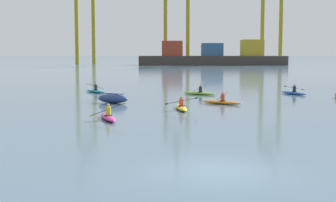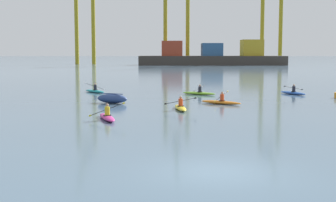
# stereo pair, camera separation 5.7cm
# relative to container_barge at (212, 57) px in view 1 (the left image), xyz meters

# --- Properties ---
(ground_plane) EXTENTS (800.00, 800.00, 0.00)m
(ground_plane) POSITION_rel_container_barge_xyz_m (-11.43, -125.75, -2.45)
(ground_plane) COLOR slate
(container_barge) EXTENTS (42.80, 9.86, 7.40)m
(container_barge) POSITION_rel_container_barge_xyz_m (0.00, 0.00, 0.00)
(container_barge) COLOR #38332D
(container_barge) RESTS_ON ground
(gantry_crane_west) EXTENTS (6.38, 21.23, 35.72)m
(gantry_crane_west) POSITION_rel_container_barge_xyz_m (-38.67, 6.27, 15.92)
(gantry_crane_west) COLOR olive
(gantry_crane_west) RESTS_ON ground
(gantry_crane_west_mid) EXTENTS (8.08, 15.88, 34.30)m
(gantry_crane_west_mid) POSITION_rel_container_barge_xyz_m (-10.42, 6.33, 14.09)
(gantry_crane_west_mid) COLOR olive
(gantry_crane_west_mid) RESTS_ON ground
(gantry_crane_east_mid) EXTENTS (6.98, 16.58, 35.02)m
(gantry_crane_east_mid) POSITION_rel_container_barge_xyz_m (19.47, 9.64, 15.80)
(gantry_crane_east_mid) COLOR olive
(gantry_crane_east_mid) RESTS_ON ground
(capsized_dinghy) EXTENTS (2.82, 2.12, 0.76)m
(capsized_dinghy) POSITION_rel_container_barge_xyz_m (-17.36, -104.70, -2.10)
(capsized_dinghy) COLOR navy
(capsized_dinghy) RESTS_ON ground
(kayak_orange) EXTENTS (3.14, 2.43, 0.98)m
(kayak_orange) POSITION_rel_container_barge_xyz_m (-9.02, -105.35, -2.28)
(kayak_orange) COLOR orange
(kayak_orange) RESTS_ON ground
(kayak_teal) EXTENTS (2.59, 3.03, 1.03)m
(kayak_teal) POSITION_rel_container_barge_xyz_m (-20.15, -95.22, -2.28)
(kayak_teal) COLOR teal
(kayak_teal) RESTS_ON ground
(kayak_blue) EXTENTS (2.06, 3.32, 0.95)m
(kayak_blue) POSITION_rel_container_barge_xyz_m (-1.39, -97.14, -2.28)
(kayak_blue) COLOR #2856B2
(kayak_blue) RESTS_ON ground
(kayak_yellow) EXTENTS (2.25, 3.45, 0.95)m
(kayak_yellow) POSITION_rel_container_barge_xyz_m (-12.19, -108.88, -2.28)
(kayak_yellow) COLOR yellow
(kayak_yellow) RESTS_ON ground
(kayak_lime) EXTENTS (3.23, 2.26, 0.95)m
(kayak_lime) POSITION_rel_container_barge_xyz_m (-10.18, -97.50, -2.28)
(kayak_lime) COLOR #7ABC2D
(kayak_lime) RESTS_ON ground
(kayak_magenta) EXTENTS (2.10, 3.42, 1.02)m
(kayak_magenta) POSITION_rel_container_barge_xyz_m (-16.62, -113.64, -2.28)
(kayak_magenta) COLOR #C13384
(kayak_magenta) RESTS_ON ground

